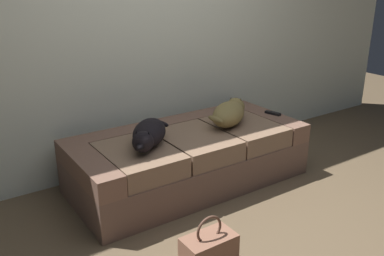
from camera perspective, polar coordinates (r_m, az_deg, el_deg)
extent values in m
plane|color=brown|center=(2.95, 11.38, -15.02)|extent=(10.00, 10.00, 0.00)
cube|color=silver|center=(3.76, -5.85, 15.82)|extent=(6.40, 0.10, 2.80)
cube|color=brown|center=(3.58, -0.45, -5.16)|extent=(1.95, 0.88, 0.30)
cube|color=brown|center=(3.13, -13.96, -5.07)|extent=(0.20, 0.88, 0.16)
cube|color=brown|center=(4.00, 10.00, 0.90)|extent=(0.20, 0.88, 0.16)
cube|color=brown|center=(3.75, -3.35, -0.13)|extent=(1.55, 0.20, 0.16)
cube|color=#81644D|center=(3.17, -7.26, -4.26)|extent=(0.50, 0.67, 0.16)
cube|color=#81644D|center=(3.41, 0.47, -2.28)|extent=(0.50, 0.67, 0.16)
cube|color=#81644D|center=(3.70, 7.06, -0.55)|extent=(0.50, 0.67, 0.16)
ellipsoid|color=black|center=(3.19, -5.80, -0.64)|extent=(0.45, 0.47, 0.19)
sphere|color=black|center=(3.01, -6.66, -1.89)|extent=(0.16, 0.16, 0.16)
ellipsoid|color=black|center=(2.95, -6.99, -2.56)|extent=(0.10, 0.11, 0.05)
cone|color=black|center=(2.98, -5.91, -0.89)|extent=(0.04, 0.04, 0.05)
cone|color=black|center=(3.00, -7.50, -0.80)|extent=(0.04, 0.04, 0.05)
ellipsoid|color=black|center=(3.35, -4.28, 0.61)|extent=(0.09, 0.17, 0.05)
ellipsoid|color=olive|center=(3.59, 4.96, 1.88)|extent=(0.50, 0.45, 0.20)
sphere|color=olive|center=(3.78, 5.91, 2.87)|extent=(0.16, 0.16, 0.16)
ellipsoid|color=#4B4125|center=(3.85, 6.22, 3.04)|extent=(0.11, 0.10, 0.06)
cone|color=#4B4125|center=(3.77, 5.29, 3.84)|extent=(0.04, 0.04, 0.05)
cone|color=#4B4125|center=(3.75, 6.61, 3.68)|extent=(0.04, 0.04, 0.05)
ellipsoid|color=olive|center=(3.42, 3.19, 1.18)|extent=(0.06, 0.17, 0.05)
cube|color=black|center=(3.96, 10.88, 2.00)|extent=(0.08, 0.16, 0.02)
cube|color=#875A45|center=(2.61, 2.29, -16.67)|extent=(0.32, 0.18, 0.24)
torus|color=brown|center=(2.51, 2.34, -13.56)|extent=(0.18, 0.02, 0.18)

